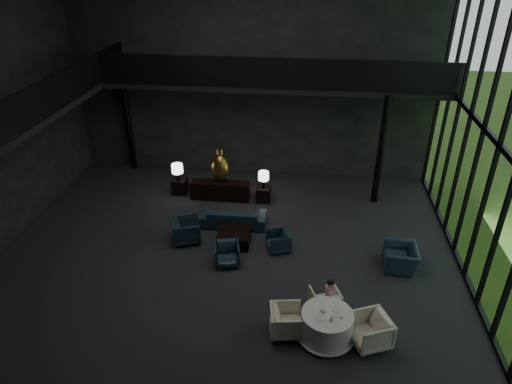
# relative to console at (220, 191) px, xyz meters

# --- Properties ---
(floor) EXTENTS (14.00, 12.00, 0.02)m
(floor) POSITION_rel_console_xyz_m (0.85, -3.48, -0.34)
(floor) COLOR black
(floor) RESTS_ON ground
(wall_back) EXTENTS (14.00, 0.04, 8.00)m
(wall_back) POSITION_rel_console_xyz_m (0.85, 2.52, 3.66)
(wall_back) COLOR black
(wall_back) RESTS_ON ground
(wall_front) EXTENTS (14.00, 0.04, 8.00)m
(wall_front) POSITION_rel_console_xyz_m (0.85, -9.48, 3.66)
(wall_front) COLOR black
(wall_front) RESTS_ON ground
(curtain_wall) EXTENTS (0.20, 12.00, 8.00)m
(curtain_wall) POSITION_rel_console_xyz_m (7.80, -3.48, 3.66)
(curtain_wall) COLOR black
(curtain_wall) RESTS_ON ground
(mezzanine_left) EXTENTS (2.00, 12.00, 0.25)m
(mezzanine_left) POSITION_rel_console_xyz_m (-5.15, -3.48, 3.66)
(mezzanine_left) COLOR black
(mezzanine_left) RESTS_ON wall_left
(mezzanine_back) EXTENTS (12.00, 2.00, 0.25)m
(mezzanine_back) POSITION_rel_console_xyz_m (1.85, 1.52, 3.66)
(mezzanine_back) COLOR black
(mezzanine_back) RESTS_ON wall_back
(railing_left) EXTENTS (0.06, 12.00, 1.00)m
(railing_left) POSITION_rel_console_xyz_m (-4.15, -3.48, 4.26)
(railing_left) COLOR black
(railing_left) RESTS_ON mezzanine_left
(railing_back) EXTENTS (12.00, 0.06, 1.00)m
(railing_back) POSITION_rel_console_xyz_m (1.85, 0.52, 4.26)
(railing_back) COLOR black
(railing_back) RESTS_ON mezzanine_back
(column_nw) EXTENTS (0.24, 0.24, 4.00)m
(column_nw) POSITION_rel_console_xyz_m (-4.15, 2.22, 1.66)
(column_nw) COLOR black
(column_nw) RESTS_ON floor
(column_ne) EXTENTS (0.24, 0.24, 4.00)m
(column_ne) POSITION_rel_console_xyz_m (5.65, 0.52, 1.66)
(column_ne) COLOR black
(column_ne) RESTS_ON floor
(console) EXTENTS (2.16, 0.49, 0.69)m
(console) POSITION_rel_console_xyz_m (0.00, 0.00, 0.00)
(console) COLOR black
(console) RESTS_ON floor
(bronze_urn) EXTENTS (0.68, 0.68, 1.26)m
(bronze_urn) POSITION_rel_console_xyz_m (0.00, 0.19, 0.88)
(bronze_urn) COLOR olive
(bronze_urn) RESTS_ON console
(side_table_left) EXTENTS (0.52, 0.52, 0.57)m
(side_table_left) POSITION_rel_console_xyz_m (-1.60, 0.26, -0.06)
(side_table_left) COLOR black
(side_table_left) RESTS_ON floor
(table_lamp_left) EXTENTS (0.42, 0.42, 0.70)m
(table_lamp_left) POSITION_rel_console_xyz_m (-1.60, 0.10, 0.73)
(table_lamp_left) COLOR black
(table_lamp_left) RESTS_ON side_table_left
(side_table_right) EXTENTS (0.50, 0.50, 0.55)m
(side_table_right) POSITION_rel_console_xyz_m (1.60, 0.04, -0.07)
(side_table_right) COLOR black
(side_table_right) RESTS_ON floor
(table_lamp_right) EXTENTS (0.38, 0.38, 0.64)m
(table_lamp_right) POSITION_rel_console_xyz_m (1.60, 0.02, 0.66)
(table_lamp_right) COLOR black
(table_lamp_right) RESTS_ON side_table_right
(sofa) EXTENTS (2.31, 0.72, 0.90)m
(sofa) POSITION_rel_console_xyz_m (0.78, -1.71, 0.11)
(sofa) COLOR black
(sofa) RESTS_ON floor
(lounge_armchair_west) EXTENTS (1.11, 1.15, 0.94)m
(lounge_armchair_west) POSITION_rel_console_xyz_m (-0.54, -2.81, 0.12)
(lounge_armchair_west) COLOR black
(lounge_armchair_west) RESTS_ON floor
(lounge_armchair_east) EXTENTS (0.71, 0.73, 0.61)m
(lounge_armchair_east) POSITION_rel_console_xyz_m (2.38, -2.94, -0.04)
(lounge_armchair_east) COLOR #0E252D
(lounge_armchair_east) RESTS_ON floor
(lounge_armchair_south) EXTENTS (0.81, 0.78, 0.70)m
(lounge_armchair_south) POSITION_rel_console_xyz_m (0.94, -3.83, 0.01)
(lounge_armchair_south) COLOR black
(lounge_armchair_south) RESTS_ON floor
(window_armchair) EXTENTS (0.68, 1.03, 0.88)m
(window_armchair) POSITION_rel_console_xyz_m (5.98, -3.36, 0.10)
(window_armchair) COLOR #0F262C
(window_armchair) RESTS_ON floor
(coffee_table) EXTENTS (1.03, 1.03, 0.44)m
(coffee_table) POSITION_rel_console_xyz_m (0.97, -2.76, -0.12)
(coffee_table) COLOR black
(coffee_table) RESTS_ON floor
(dining_table) EXTENTS (1.40, 1.40, 0.75)m
(dining_table) POSITION_rel_console_xyz_m (3.81, -6.38, -0.02)
(dining_table) COLOR white
(dining_table) RESTS_ON floor
(dining_chair_north) EXTENTS (0.79, 0.76, 0.64)m
(dining_chair_north) POSITION_rel_console_xyz_m (3.78, -5.43, -0.03)
(dining_chair_north) COLOR beige
(dining_chair_north) RESTS_ON floor
(dining_chair_east) EXTENTS (1.16, 1.19, 0.95)m
(dining_chair_east) POSITION_rel_console_xyz_m (4.82, -6.44, 0.13)
(dining_chair_east) COLOR silver
(dining_chair_east) RESTS_ON floor
(dining_chair_west) EXTENTS (0.83, 0.87, 0.80)m
(dining_chair_west) POSITION_rel_console_xyz_m (2.85, -6.33, 0.05)
(dining_chair_west) COLOR beige
(dining_chair_west) RESTS_ON floor
(child) EXTENTS (0.25, 0.25, 0.54)m
(child) POSITION_rel_console_xyz_m (3.89, -5.47, 0.37)
(child) COLOR #C482A8
(child) RESTS_ON dining_chair_north
(plate_a) EXTENTS (0.29, 0.29, 0.02)m
(plate_a) POSITION_rel_console_xyz_m (3.65, -6.54, 0.41)
(plate_a) COLOR white
(plate_a) RESTS_ON dining_table
(plate_b) EXTENTS (0.28, 0.28, 0.02)m
(plate_b) POSITION_rel_console_xyz_m (4.01, -6.22, 0.41)
(plate_b) COLOR white
(plate_b) RESTS_ON dining_table
(saucer) EXTENTS (0.21, 0.21, 0.01)m
(saucer) POSITION_rel_console_xyz_m (3.98, -6.42, 0.41)
(saucer) COLOR white
(saucer) RESTS_ON dining_table
(coffee_cup) EXTENTS (0.11, 0.11, 0.06)m
(coffee_cup) POSITION_rel_console_xyz_m (4.12, -6.48, 0.45)
(coffee_cup) COLOR white
(coffee_cup) RESTS_ON saucer
(cereal_bowl) EXTENTS (0.15, 0.15, 0.08)m
(cereal_bowl) POSITION_rel_console_xyz_m (3.71, -6.30, 0.44)
(cereal_bowl) COLOR white
(cereal_bowl) RESTS_ON dining_table
(cream_pot) EXTENTS (0.07, 0.07, 0.08)m
(cream_pot) POSITION_rel_console_xyz_m (3.88, -6.60, 0.44)
(cream_pot) COLOR #99999E
(cream_pot) RESTS_ON dining_table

